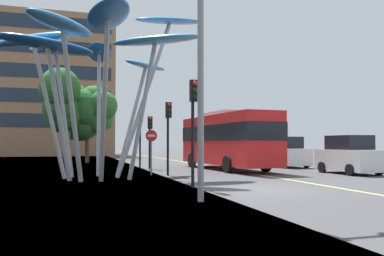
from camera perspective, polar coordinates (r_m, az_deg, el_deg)
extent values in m
cube|color=#424244|center=(14.99, 9.49, -8.63)|extent=(120.00, 240.00, 0.10)
cube|color=#E0D666|center=(16.45, 18.63, -7.81)|extent=(0.16, 144.00, 0.01)
cube|color=red|center=(25.46, 4.92, -1.67)|extent=(3.08, 9.85, 3.03)
cube|color=black|center=(25.46, 4.91, -0.72)|extent=(3.11, 9.95, 0.97)
cube|color=yellow|center=(29.89, 0.96, 0.58)|extent=(1.33, 0.19, 0.36)
cube|color=#B2B2B7|center=(25.52, 4.91, 2.00)|extent=(2.04, 3.51, 0.24)
cylinder|color=black|center=(28.71, 4.51, -4.50)|extent=(0.35, 0.98, 0.96)
cylinder|color=black|center=(27.78, 0.00, -4.58)|extent=(0.35, 0.98, 0.96)
cylinder|color=black|center=(23.70, 10.36, -4.96)|extent=(0.35, 0.98, 0.96)
cylinder|color=black|center=(22.56, 5.08, -5.13)|extent=(0.35, 0.98, 0.96)
cylinder|color=#9EA0A5|center=(20.17, -6.65, 4.49)|extent=(2.94, 0.85, 8.03)
ellipsoid|color=#2D7FD1|center=(21.55, -3.07, 14.87)|extent=(4.11, 2.44, 0.89)
cylinder|color=#9EA0A5|center=(21.22, -8.40, 1.40)|extent=(1.99, 1.92, 5.99)
ellipsoid|color=#4CA3E5|center=(22.53, -6.47, 8.78)|extent=(3.18, 3.12, 0.58)
cylinder|color=#9EA0A5|center=(22.04, -13.02, 2.38)|extent=(0.35, 2.70, 6.82)
ellipsoid|color=#2D7FD1|center=(23.79, -12.96, 10.27)|extent=(1.56, 3.88, 0.72)
cylinder|color=#9EA0A5|center=(20.99, -17.70, 2.24)|extent=(1.16, 1.20, 6.49)
ellipsoid|color=#4299E0|center=(21.93, -18.75, 10.59)|extent=(3.37, 3.47, 0.99)
cylinder|color=#9EA0A5|center=(20.05, -19.59, 2.61)|extent=(1.77, 0.73, 6.60)
ellipsoid|color=#388EDB|center=(20.86, -21.57, 11.57)|extent=(4.13, 2.44, 1.15)
cylinder|color=#9EA0A5|center=(18.41, -18.31, 1.95)|extent=(1.25, 0.75, 5.90)
ellipsoid|color=#2D7FD1|center=(18.63, -19.77, 11.05)|extent=(4.63, 3.44, 0.55)
cylinder|color=#9EA0A5|center=(17.35, -16.59, 2.99)|extent=(1.08, 1.57, 6.40)
ellipsoid|color=#4CA3E5|center=(17.29, -17.85, 13.75)|extent=(3.23, 4.20, 0.55)
cylinder|color=#9EA0A5|center=(16.82, -12.29, 3.34)|extent=(0.25, 2.57, 6.56)
ellipsoid|color=#2D7FD1|center=(16.30, -11.79, 15.19)|extent=(1.69, 3.97, 0.64)
cylinder|color=#9EA0A5|center=(18.31, -7.00, 2.52)|extent=(1.32, 0.98, 6.31)
ellipsoid|color=#4CA3E5|center=(18.58, -5.15, 12.26)|extent=(4.37, 3.57, 0.48)
cylinder|color=black|center=(15.01, 0.10, -0.84)|extent=(0.12, 0.12, 3.99)
cube|color=black|center=(15.00, 0.26, 5.27)|extent=(0.28, 0.24, 0.80)
sphere|color=red|center=(14.91, 0.40, 6.33)|extent=(0.18, 0.18, 0.18)
sphere|color=#3A2707|center=(14.88, 0.40, 5.34)|extent=(0.18, 0.18, 0.18)
sphere|color=black|center=(14.85, 0.40, 4.34)|extent=(0.18, 0.18, 0.18)
cylinder|color=black|center=(20.80, -3.43, -1.54)|extent=(0.12, 0.12, 3.75)
cube|color=black|center=(20.73, -3.33, 2.54)|extent=(0.28, 0.24, 0.80)
sphere|color=red|center=(20.63, -3.25, 3.29)|extent=(0.18, 0.18, 0.18)
sphere|color=#3A2707|center=(20.61, -3.25, 2.57)|extent=(0.18, 0.18, 0.18)
sphere|color=black|center=(20.59, -3.25, 1.85)|extent=(0.18, 0.18, 0.18)
cylinder|color=black|center=(26.24, -6.01, -2.07)|extent=(0.12, 0.12, 3.37)
cube|color=black|center=(26.14, -5.94, 0.75)|extent=(0.28, 0.24, 0.80)
sphere|color=red|center=(26.03, -5.89, 1.33)|extent=(0.18, 0.18, 0.18)
sphere|color=#3A2707|center=(26.01, -5.89, 0.76)|extent=(0.18, 0.18, 0.18)
sphere|color=black|center=(26.00, -5.89, 0.19)|extent=(0.18, 0.18, 0.18)
cylinder|color=black|center=(27.01, -7.34, -1.52)|extent=(0.12, 0.12, 3.89)
cube|color=black|center=(26.94, -7.28, 1.77)|extent=(0.28, 0.24, 0.80)
sphere|color=#390706|center=(26.83, -7.23, 2.35)|extent=(0.18, 0.18, 0.18)
sphere|color=#3A2707|center=(26.81, -7.23, 1.79)|extent=(0.18, 0.18, 0.18)
sphere|color=green|center=(26.79, -7.23, 1.24)|extent=(0.18, 0.18, 0.18)
cube|color=silver|center=(23.45, 21.31, -4.23)|extent=(1.76, 3.84, 1.13)
cube|color=black|center=(23.43, 21.28, -1.92)|extent=(1.62, 2.11, 0.77)
cylinder|color=black|center=(24.95, 21.24, -5.12)|extent=(0.20, 0.60, 0.60)
cylinder|color=black|center=(23.91, 17.90, -5.30)|extent=(0.20, 0.60, 0.60)
cylinder|color=black|center=(23.11, 24.88, -5.31)|extent=(0.20, 0.60, 0.60)
cylinder|color=black|center=(21.99, 21.43, -5.53)|extent=(0.20, 0.60, 0.60)
cube|color=silver|center=(28.90, 12.92, -3.93)|extent=(1.81, 4.22, 1.11)
cube|color=black|center=(28.88, 12.90, -2.02)|extent=(1.66, 2.32, 0.80)
cylinder|color=black|center=(30.50, 13.20, -4.65)|extent=(0.20, 0.60, 0.60)
cylinder|color=black|center=(29.64, 10.15, -4.75)|extent=(0.20, 0.60, 0.60)
cylinder|color=black|center=(28.26, 15.84, -4.82)|extent=(0.20, 0.60, 0.60)
cylinder|color=black|center=(27.33, 12.62, -4.95)|extent=(0.20, 0.60, 0.60)
cylinder|color=gray|center=(11.78, 1.22, 11.82)|extent=(0.18, 0.18, 8.99)
cylinder|color=brown|center=(33.53, -17.11, -2.67)|extent=(0.39, 0.39, 2.61)
sphere|color=#286028|center=(33.51, -18.12, 2.89)|extent=(2.76, 2.76, 2.76)
sphere|color=#286028|center=(33.13, -18.16, 5.39)|extent=(3.18, 3.18, 3.18)
sphere|color=#286028|center=(34.05, -17.74, 1.87)|extent=(2.99, 2.99, 2.99)
sphere|color=#286028|center=(34.74, -17.68, 2.45)|extent=(3.10, 3.10, 3.10)
sphere|color=#286028|center=(34.81, -15.16, 2.61)|extent=(3.35, 3.35, 3.35)
cylinder|color=brown|center=(35.20, -14.58, -2.18)|extent=(0.34, 0.34, 3.20)
sphere|color=#2D6B2D|center=(34.39, -12.56, 3.09)|extent=(2.54, 2.54, 2.54)
sphere|color=#2D6B2D|center=(35.18, -13.65, 3.75)|extent=(2.59, 2.59, 2.59)
sphere|color=#2D6B2D|center=(36.06, -16.41, 4.05)|extent=(2.61, 2.61, 2.61)
sphere|color=#2D6B2D|center=(35.56, -15.53, 1.30)|extent=(3.84, 3.84, 3.84)
sphere|color=#2D6B2D|center=(35.04, -13.38, 1.63)|extent=(2.93, 2.93, 2.93)
cylinder|color=gray|center=(21.06, -5.79, -3.46)|extent=(0.08, 0.08, 2.34)
cylinder|color=red|center=(21.03, -5.76, -1.09)|extent=(0.60, 0.03, 0.60)
cube|color=white|center=(21.00, -5.75, -1.08)|extent=(0.40, 0.04, 0.11)
cube|color=#936B4C|center=(60.52, -20.61, 5.28)|extent=(19.55, 12.04, 18.73)
cube|color=#1E2838|center=(54.07, -21.13, 1.02)|extent=(18.37, 0.08, 1.75)
cube|color=#1E2838|center=(54.33, -21.09, 4.31)|extent=(18.37, 0.08, 1.75)
cube|color=#1E2838|center=(54.76, -21.04, 7.55)|extent=(18.37, 0.08, 1.75)
cube|color=#1E2838|center=(55.37, -21.00, 10.74)|extent=(18.37, 0.08, 1.75)
cube|color=#1E2838|center=(56.14, -20.95, 13.85)|extent=(18.37, 0.08, 1.75)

